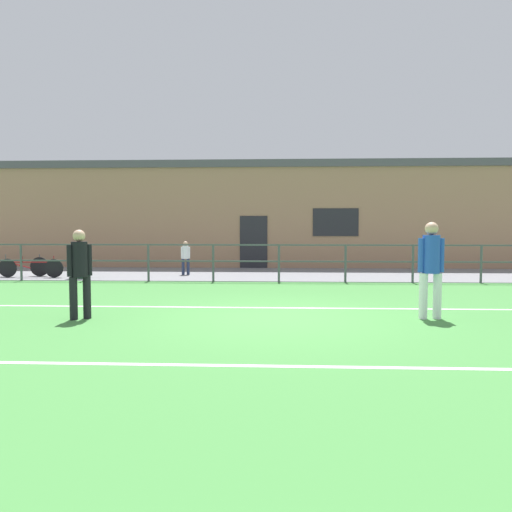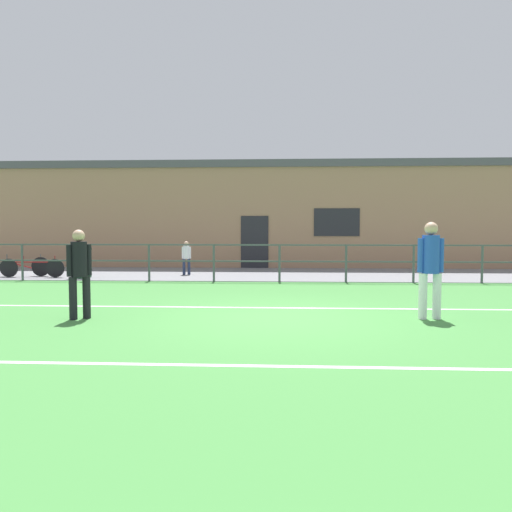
# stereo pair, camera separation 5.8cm
# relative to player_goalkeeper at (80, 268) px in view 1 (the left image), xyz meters

# --- Properties ---
(ground) EXTENTS (60.00, 44.00, 0.04)m
(ground) POSITION_rel_player_goalkeeper_xyz_m (3.59, 0.33, -0.95)
(ground) COLOR #42843D
(field_line_touchline) EXTENTS (36.00, 0.11, 0.00)m
(field_line_touchline) POSITION_rel_player_goalkeeper_xyz_m (3.59, 1.46, -0.93)
(field_line_touchline) COLOR white
(field_line_touchline) RESTS_ON ground
(field_line_hash) EXTENTS (36.00, 0.11, 0.00)m
(field_line_hash) POSITION_rel_player_goalkeeper_xyz_m (3.59, -2.97, -0.93)
(field_line_hash) COLOR white
(field_line_hash) RESTS_ON ground
(pavement_strip) EXTENTS (48.00, 5.00, 0.02)m
(pavement_strip) POSITION_rel_player_goalkeeper_xyz_m (3.59, 8.83, -0.92)
(pavement_strip) COLOR slate
(pavement_strip) RESTS_ON ground
(perimeter_fence) EXTENTS (36.07, 0.07, 1.15)m
(perimeter_fence) POSITION_rel_player_goalkeeper_xyz_m (3.59, 6.33, -0.18)
(perimeter_fence) COLOR #474C51
(perimeter_fence) RESTS_ON ground
(clubhouse_facade) EXTENTS (28.00, 2.56, 4.34)m
(clubhouse_facade) POSITION_rel_player_goalkeeper_xyz_m (3.59, 12.53, 1.25)
(clubhouse_facade) COLOR #A37A5B
(clubhouse_facade) RESTS_ON ground
(player_goalkeeper) EXTENTS (0.38, 0.31, 1.64)m
(player_goalkeeper) POSITION_rel_player_goalkeeper_xyz_m (0.00, 0.00, 0.00)
(player_goalkeeper) COLOR black
(player_goalkeeper) RESTS_ON ground
(player_striker) EXTENTS (0.48, 0.31, 1.77)m
(player_striker) POSITION_rel_player_goalkeeper_xyz_m (6.40, 0.36, 0.08)
(player_striker) COLOR white
(player_striker) RESTS_ON ground
(spectator_child) EXTENTS (0.31, 0.20, 1.15)m
(spectator_child) POSITION_rel_player_goalkeeper_xyz_m (0.36, 8.35, -0.25)
(spectator_child) COLOR #232D4C
(spectator_child) RESTS_ON pavement_strip
(bicycle_parked_0) EXTENTS (2.16, 0.04, 0.71)m
(bicycle_parked_0) POSITION_rel_player_goalkeeper_xyz_m (-4.52, 7.14, -0.59)
(bicycle_parked_0) COLOR black
(bicycle_parked_0) RESTS_ON pavement_strip
(bicycle_parked_1) EXTENTS (2.36, 0.04, 0.74)m
(bicycle_parked_1) POSITION_rel_player_goalkeeper_xyz_m (-5.27, 7.53, -0.57)
(bicycle_parked_1) COLOR black
(bicycle_parked_1) RESTS_ON pavement_strip
(trash_bin_0) EXTENTS (0.54, 0.46, 0.97)m
(trash_bin_0) POSITION_rel_player_goalkeeper_xyz_m (-2.86, 7.12, -0.42)
(trash_bin_0) COLOR #194C28
(trash_bin_0) RESTS_ON pavement_strip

